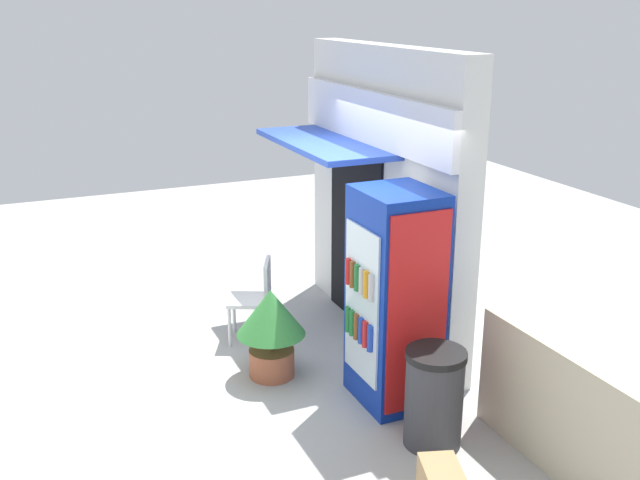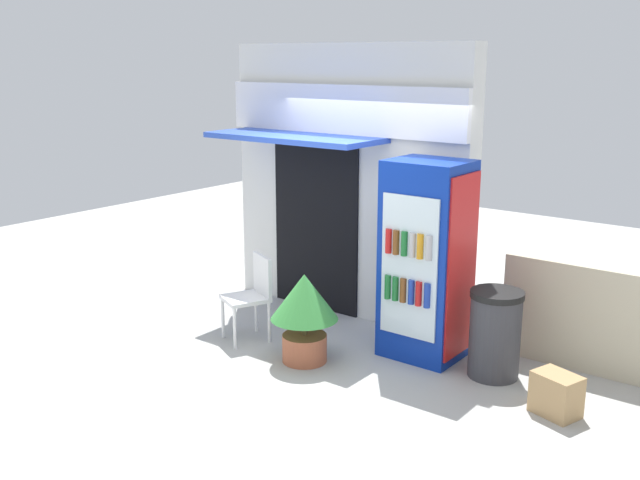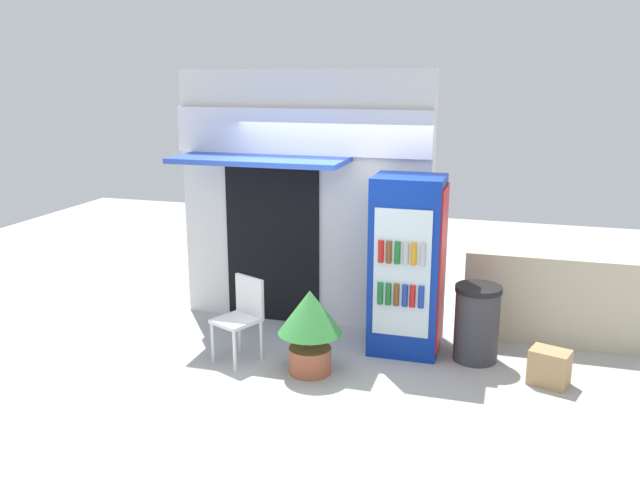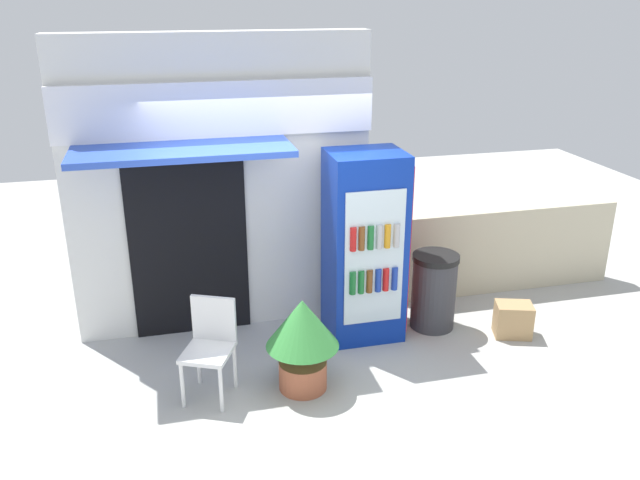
# 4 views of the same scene
# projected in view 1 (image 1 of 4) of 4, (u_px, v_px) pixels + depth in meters

# --- Properties ---
(ground) EXTENTS (16.00, 16.00, 0.00)m
(ground) POSITION_uv_depth(u_px,v_px,m) (285.00, 371.00, 7.35)
(ground) COLOR #B2B2AD
(storefront_building) EXTENTS (3.12, 1.09, 3.11)m
(storefront_building) POSITION_uv_depth(u_px,v_px,m) (381.00, 191.00, 7.83)
(storefront_building) COLOR silver
(storefront_building) RESTS_ON ground
(drink_cooler) EXTENTS (0.78, 0.70, 2.00)m
(drink_cooler) POSITION_uv_depth(u_px,v_px,m) (395.00, 299.00, 6.55)
(drink_cooler) COLOR #0C2D9E
(drink_cooler) RESTS_ON ground
(plastic_chair) EXTENTS (0.56, 0.58, 0.91)m
(plastic_chair) POSITION_uv_depth(u_px,v_px,m) (257.00, 295.00, 7.88)
(plastic_chair) COLOR white
(plastic_chair) RESTS_ON ground
(potted_plant_near_shop) EXTENTS (0.67, 0.67, 0.90)m
(potted_plant_near_shop) POSITION_uv_depth(u_px,v_px,m) (271.00, 323.00, 7.10)
(potted_plant_near_shop) COLOR #AD5B3D
(potted_plant_near_shop) RESTS_ON ground
(trash_bin) EXTENTS (0.50, 0.50, 0.85)m
(trash_bin) POSITION_uv_depth(u_px,v_px,m) (434.00, 398.00, 6.03)
(trash_bin) COLOR #38383D
(trash_bin) RESTS_ON ground
(stone_boundary_wall) EXTENTS (2.82, 0.20, 1.05)m
(stone_boundary_wall) POSITION_uv_depth(u_px,v_px,m) (611.00, 447.00, 5.20)
(stone_boundary_wall) COLOR beige
(stone_boundary_wall) RESTS_ON ground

